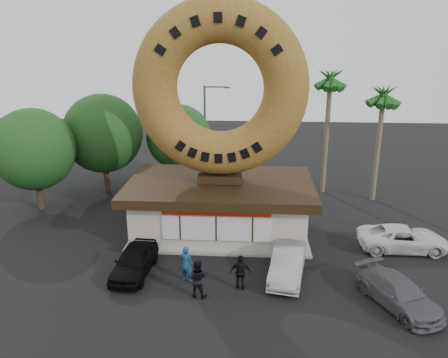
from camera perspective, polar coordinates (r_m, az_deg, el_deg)
ground at (r=22.29m, az=-1.65°, el=-13.26°), size 90.00×90.00×0.00m
donut_shop at (r=26.89m, az=-0.48°, el=-3.43°), size 11.20×7.20×3.80m
giant_donut at (r=25.22m, az=-0.52°, el=11.70°), size 10.04×2.56×10.04m
tree_west at (r=34.66m, az=-15.54°, el=5.73°), size 6.00×6.00×7.65m
tree_mid at (r=35.31m, az=-5.91°, el=5.47°), size 5.20×5.20×6.63m
tree_far at (r=32.52m, az=-23.61°, el=3.56°), size 5.60×5.60×7.14m
palm_near at (r=33.62m, az=13.70°, el=12.04°), size 2.60×2.60×9.75m
palm_far at (r=33.04m, az=20.08°, el=9.76°), size 2.60×2.60×8.75m
street_lamp at (r=35.90m, az=-2.27°, el=6.51°), size 2.11×0.20×8.00m
person_left at (r=22.02m, az=-4.94°, el=-10.96°), size 0.79×0.64×1.86m
person_center at (r=20.75m, az=-3.53°, el=-12.87°), size 1.00×0.84×1.86m
person_right at (r=21.30m, az=2.20°, el=-12.10°), size 1.05×0.47×1.77m
car_black at (r=23.11m, az=-11.63°, el=-10.43°), size 1.91×4.26×1.42m
car_silver at (r=22.62m, az=8.31°, el=-10.83°), size 2.29×4.62×1.46m
car_grey at (r=21.69m, az=21.84°, el=-13.63°), size 3.54×4.82×1.30m
car_white at (r=27.06m, az=22.38°, el=-7.17°), size 5.00×2.31×1.39m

